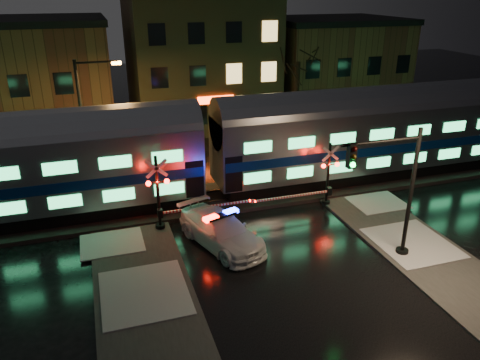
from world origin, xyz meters
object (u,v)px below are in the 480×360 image
at_px(streetlight, 87,117).
at_px(crossing_signal_left, 166,200).
at_px(police_car, 221,231).
at_px(traffic_light, 393,194).
at_px(crossing_signal_right, 323,182).

bearing_deg(streetlight, crossing_signal_left, -63.21).
distance_m(police_car, streetlight, 11.32).
xyz_separation_m(crossing_signal_left, traffic_light, (9.13, -5.95, 1.63)).
relative_size(crossing_signal_right, traffic_light, 0.85).
bearing_deg(crossing_signal_left, streetlight, 116.79).
xyz_separation_m(crossing_signal_right, traffic_light, (0.24, -5.94, 1.77)).
distance_m(police_car, crossing_signal_left, 3.39).
distance_m(traffic_light, streetlight, 17.83).
xyz_separation_m(police_car, traffic_light, (6.87, -3.59, 2.53)).
height_order(traffic_light, streetlight, streetlight).
height_order(crossing_signal_left, streetlight, streetlight).
bearing_deg(traffic_light, crossing_signal_right, 78.18).
xyz_separation_m(police_car, crossing_signal_right, (6.63, 2.36, 0.76)).
relative_size(police_car, streetlight, 0.73).
xyz_separation_m(crossing_signal_right, streetlight, (-12.26, 6.70, 3.03)).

